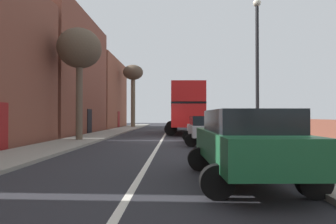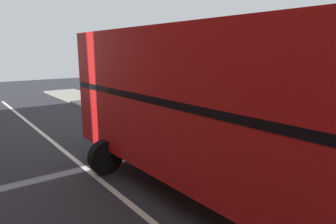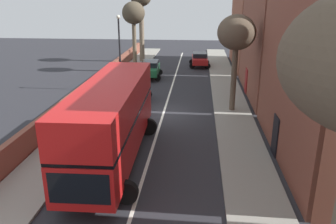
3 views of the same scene
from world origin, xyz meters
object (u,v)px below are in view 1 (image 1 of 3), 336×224
Objects in this scene: street_tree_left_0 at (133,76)px; street_tree_left_2 at (80,50)px; double_decker_bus at (185,107)px; lamppost_right at (257,61)px; parked_car_silver_right_0 at (206,128)px; litter_bin_right at (274,136)px; parked_car_green_right_2 at (245,141)px.

street_tree_left_2 is (-0.19, -19.34, -1.23)m from street_tree_left_0.
lamppost_right is (2.60, -13.28, 1.45)m from double_decker_bus.
double_decker_bus is 10.02m from parked_car_silver_right_0.
parked_car_green_right_2 is at bearing -114.57° from litter_bin_right.
parked_car_silver_right_0 is 0.66× the size of street_tree_left_2.
double_decker_bus is 1.59× the size of street_tree_left_2.
lamppost_right reaches higher than parked_car_green_right_2.
street_tree_left_0 reaches higher than lamppost_right.
parked_car_silver_right_0 is 0.69× the size of lamppost_right.
lamppost_right is 3.45m from litter_bin_right.
parked_car_green_right_2 is 13.17m from street_tree_left_2.
parked_car_green_right_2 reaches higher than parked_car_silver_right_0.
litter_bin_right is (1.00, 0.91, -3.17)m from lamppost_right.
parked_car_silver_right_0 is 4.83m from lamppost_right.
parked_car_silver_right_0 reaches higher than litter_bin_right.
parked_car_green_right_2 is at bearing -87.52° from double_decker_bus.
double_decker_bus reaches higher than parked_car_green_right_2.
street_tree_left_0 reaches higher than street_tree_left_2.
lamppost_right is (1.80, -3.40, 2.92)m from parked_car_silver_right_0.
double_decker_bus is 11.24m from street_tree_left_2.
street_tree_left_0 is 19.38m from street_tree_left_2.
double_decker_bus is at bearing 52.43° from street_tree_left_2.
street_tree_left_2 is 10.46m from lamppost_right.
parked_car_green_right_2 is (0.80, -18.50, -1.40)m from double_decker_bus.
street_tree_left_2 is 6.54× the size of litter_bin_right.
lamppost_right is at bearing -137.81° from litter_bin_right.
parked_car_silver_right_0 is at bearing -70.80° from street_tree_left_0.
parked_car_green_right_2 is at bearing -89.99° from parked_car_silver_right_0.
street_tree_left_2 is at bearing 169.87° from parked_car_silver_right_0.
parked_car_silver_right_0 is at bearing -10.13° from street_tree_left_2.
lamppost_right is at bearing -78.93° from double_decker_bus.
parked_car_green_right_2 is 6.73m from litter_bin_right.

